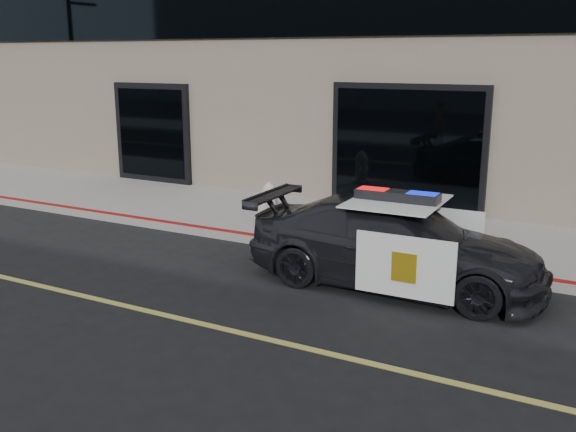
% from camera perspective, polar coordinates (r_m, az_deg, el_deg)
% --- Properties ---
extents(ground, '(120.00, 120.00, 0.00)m').
position_cam_1_polar(ground, '(7.95, 1.10, -11.59)').
color(ground, black).
rests_on(ground, ground).
extents(sidewalk_n, '(60.00, 3.50, 0.15)m').
position_cam_1_polar(sidewalk_n, '(12.54, 12.15, -1.83)').
color(sidewalk_n, gray).
rests_on(sidewalk_n, ground).
extents(police_car, '(2.16, 4.60, 1.49)m').
position_cam_1_polar(police_car, '(9.90, 9.53, -2.41)').
color(police_car, black).
rests_on(police_car, ground).
extents(fire_hydrant, '(0.39, 0.55, 0.87)m').
position_cam_1_polar(fire_hydrant, '(12.79, -1.70, 1.02)').
color(fire_hydrant, beige).
rests_on(fire_hydrant, sidewalk_n).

